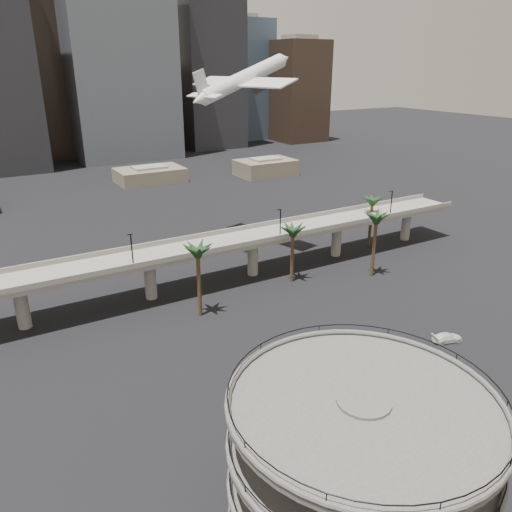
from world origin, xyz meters
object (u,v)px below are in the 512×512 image
parking_ramp (358,463)px  car_b (336,340)px  airborne_jet (244,79)px  overpass (204,251)px  car_a (340,380)px  car_c (447,338)px

parking_ramp → car_b: bearing=53.2°
airborne_jet → car_b: airborne_jet is taller
airborne_jet → overpass: bearing=-154.4°
overpass → airborne_jet: 39.38m
parking_ramp → car_b: size_ratio=4.47×
overpass → car_a: (2.12, -39.14, -6.67)m
overpass → car_b: overpass is taller
parking_ramp → overpass: 60.46m
overpass → car_c: overpass is taller
overpass → car_c: bearing=-58.3°
car_a → car_b: 10.47m
car_a → car_c: size_ratio=0.81×
airborne_jet → car_a: (-16.30, -55.59, -37.34)m
airborne_jet → car_b: (-10.20, -47.08, -37.19)m
car_b → car_c: bearing=-114.1°
car_c → parking_ramp: bearing=135.1°
airborne_jet → car_b: 60.86m
overpass → parking_ramp: bearing=-102.4°
car_b → car_c: size_ratio=1.02×
airborne_jet → car_a: 68.92m
parking_ramp → car_c: size_ratio=4.56×
airborne_jet → car_b: size_ratio=5.98×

